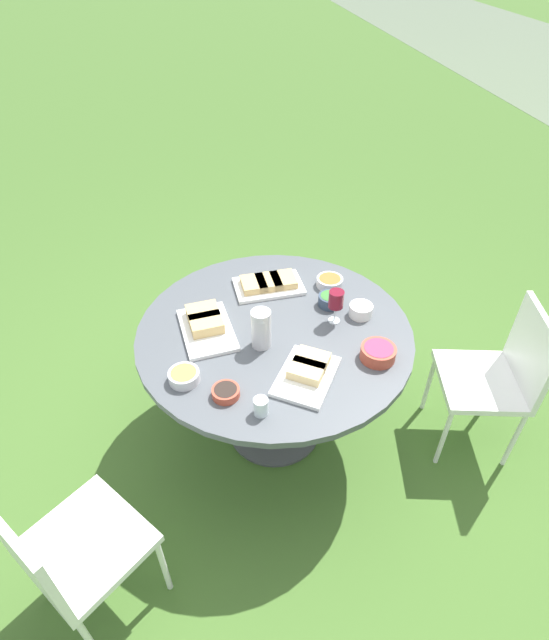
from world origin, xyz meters
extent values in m
plane|color=#446B2B|center=(0.00, 0.00, 0.00)|extent=(40.00, 40.00, 0.00)
cylinder|color=#4C4C51|center=(0.00, 0.00, 0.01)|extent=(0.54, 0.54, 0.02)
cylinder|color=#4C4C51|center=(0.00, 0.00, 0.38)|extent=(0.11, 0.11, 0.73)
cylinder|color=#4C5156|center=(0.00, 0.00, 0.76)|extent=(1.36, 1.36, 0.03)
cube|color=white|center=(0.78, -0.89, 0.45)|extent=(0.61, 0.61, 0.04)
cube|color=white|center=(0.91, -1.03, 0.68)|extent=(0.35, 0.31, 0.42)
cylinder|color=white|center=(0.80, -0.62, 0.22)|extent=(0.03, 0.03, 0.43)
cylinder|color=white|center=(0.51, -0.88, 0.22)|extent=(0.03, 0.03, 0.43)
cylinder|color=white|center=(0.75, -1.15, 0.22)|extent=(0.03, 0.03, 0.43)
cube|color=white|center=(0.22, 1.07, 0.45)|extent=(0.52, 0.50, 0.04)
cube|color=white|center=(0.26, 1.26, 0.68)|extent=(0.44, 0.12, 0.42)
cylinder|color=white|center=(-0.01, 0.93, 0.22)|extent=(0.03, 0.03, 0.43)
cylinder|color=white|center=(0.38, 0.85, 0.22)|extent=(0.03, 0.03, 0.43)
cylinder|color=white|center=(0.07, 1.29, 0.22)|extent=(0.03, 0.03, 0.43)
cylinder|color=white|center=(0.45, 1.21, 0.22)|extent=(0.03, 0.03, 0.43)
cylinder|color=silver|center=(0.10, -0.08, 0.88)|extent=(0.09, 0.09, 0.20)
cone|color=silver|center=(0.14, -0.08, 0.96)|extent=(0.02, 0.02, 0.02)
cylinder|color=silver|center=(-0.01, 0.31, 0.78)|extent=(0.06, 0.06, 0.01)
cylinder|color=silver|center=(-0.01, 0.31, 0.83)|extent=(0.01, 0.01, 0.09)
cylinder|color=maroon|center=(-0.01, 0.31, 0.92)|extent=(0.07, 0.07, 0.09)
cube|color=white|center=(-0.35, 0.03, 0.79)|extent=(0.25, 0.38, 0.02)
cube|color=tan|center=(-0.35, 0.11, 0.82)|extent=(0.16, 0.14, 0.04)
cube|color=tan|center=(-0.35, 0.03, 0.82)|extent=(0.16, 0.14, 0.04)
cube|color=tan|center=(-0.34, -0.06, 0.82)|extent=(0.16, 0.14, 0.04)
cube|color=white|center=(-0.04, -0.33, 0.79)|extent=(0.41, 0.29, 0.02)
cube|color=tan|center=(-0.12, -0.34, 0.83)|extent=(0.15, 0.17, 0.05)
cube|color=tan|center=(-0.04, -0.33, 0.83)|extent=(0.15, 0.17, 0.05)
cube|color=white|center=(0.35, 0.08, 0.79)|extent=(0.40, 0.37, 0.02)
cube|color=#E0C184|center=(0.28, 0.12, 0.82)|extent=(0.18, 0.19, 0.05)
cube|color=#E0C184|center=(0.35, 0.08, 0.82)|extent=(0.18, 0.19, 0.05)
cylinder|color=silver|center=(0.27, -0.45, 0.80)|extent=(0.14, 0.14, 0.05)
cylinder|color=#E0C147|center=(0.27, -0.45, 0.82)|extent=(0.11, 0.11, 0.02)
cylinder|color=#334256|center=(-0.15, 0.32, 0.81)|extent=(0.12, 0.12, 0.06)
cylinder|color=#387533|center=(-0.15, 0.32, 0.83)|extent=(0.10, 0.10, 0.03)
cylinder|color=#B74733|center=(0.39, -0.28, 0.80)|extent=(0.12, 0.12, 0.04)
cylinder|color=#2D231E|center=(0.39, -0.28, 0.81)|extent=(0.10, 0.10, 0.02)
cylinder|color=#B74733|center=(0.28, 0.43, 0.81)|extent=(0.16, 0.16, 0.06)
cylinder|color=#D6385B|center=(0.28, 0.43, 0.83)|extent=(0.13, 0.13, 0.03)
cylinder|color=white|center=(-0.04, 0.45, 0.81)|extent=(0.12, 0.12, 0.06)
cylinder|color=silver|center=(-0.04, 0.45, 0.83)|extent=(0.10, 0.10, 0.03)
cylinder|color=silver|center=(-0.31, 0.36, 0.80)|extent=(0.14, 0.14, 0.05)
cylinder|color=#CC662D|center=(-0.31, 0.36, 0.82)|extent=(0.12, 0.12, 0.02)
cylinder|color=silver|center=(0.51, -0.14, 0.82)|extent=(0.06, 0.06, 0.08)
camera|label=1|loc=(1.83, -0.31, 2.39)|focal=28.00mm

